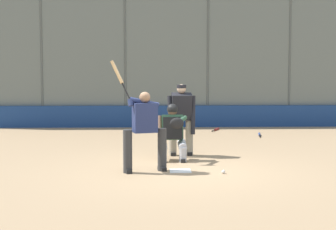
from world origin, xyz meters
name	(u,v)px	position (x,y,z in m)	size (l,w,h in m)	color
ground_plane	(180,171)	(0.00, 0.00, 0.00)	(160.00, 160.00, 0.00)	#9E7F5B
home_plate_marker	(180,171)	(0.00, 0.00, 0.01)	(0.43, 0.43, 0.01)	white
backstop_fence	(167,58)	(0.00, -8.25, 2.38)	(14.34, 0.08, 4.57)	#515651
padding_wall	(167,116)	(0.00, -8.15, 0.37)	(13.97, 0.18, 0.74)	navy
bleachers_beyond	(224,111)	(-2.31, -10.40, 0.38)	(9.98, 1.95, 1.16)	slate
batter_at_plate	(144,128)	(0.72, 0.03, 0.88)	(1.15, 0.56, 2.23)	#333333
catcher_behind_plate	(173,131)	(0.10, -1.25, 0.66)	(0.67, 0.77, 1.27)	#B7B7BC
umpire_home	(181,117)	(-0.14, -1.96, 0.91)	(0.68, 0.44, 1.69)	gray
spare_bat_near_backstop	(216,129)	(-1.59, -7.06, 0.03)	(0.35, 0.78, 0.07)	black
spare_bat_by_padding	(259,135)	(-2.73, -5.62, 0.03)	(0.19, 0.81, 0.07)	black
fielding_glove_on_dirt	(141,128)	(0.88, -7.26, 0.06)	(0.34, 0.26, 0.12)	brown
baseball_loose	(223,172)	(-0.83, 0.29, 0.04)	(0.07, 0.07, 0.07)	white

